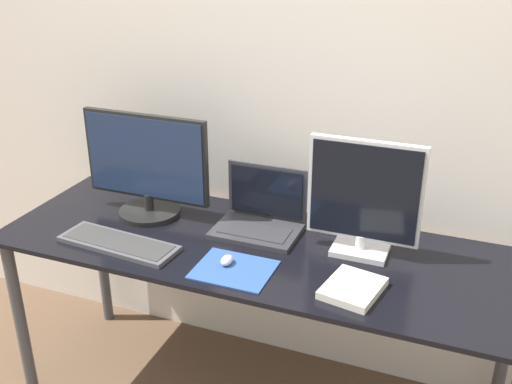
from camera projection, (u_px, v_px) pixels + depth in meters
The scene contains 9 objects.
wall_back at pixel (294, 76), 2.24m from camera, with size 7.00×0.05×2.50m.
desk at pixel (256, 267), 2.16m from camera, with size 1.88×0.65×0.73m.
monitor_left at pixel (147, 168), 2.28m from camera, with size 0.51×0.24×0.41m.
monitor_right at pixel (364, 199), 2.00m from camera, with size 0.38×0.13×0.41m.
laptop at pixel (261, 215), 2.22m from camera, with size 0.31×0.23×0.23m.
keyboard at pixel (119, 243), 2.12m from camera, with size 0.45×0.18×0.02m.
mousepad at pixel (234, 270), 1.97m from camera, with size 0.25×0.21×0.00m.
mouse at pixel (227, 260), 1.99m from camera, with size 0.04×0.06×0.03m.
book at pixel (353, 288), 1.85m from camera, with size 0.19×0.22×0.03m.
Camera 1 is at (0.68, -1.41, 1.76)m, focal length 42.00 mm.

